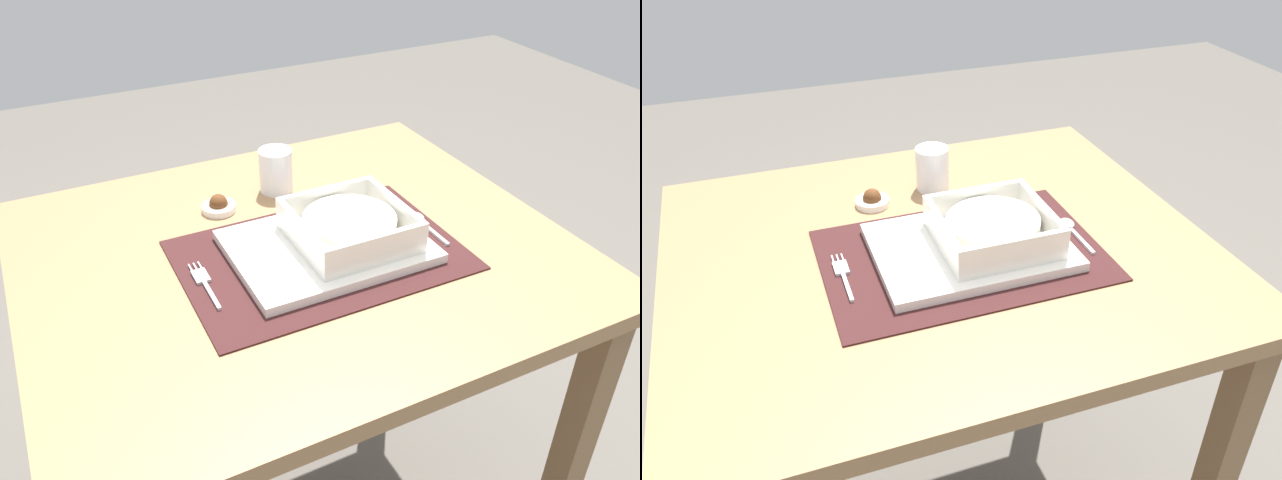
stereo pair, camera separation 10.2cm
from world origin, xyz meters
TOP-DOWN VIEW (x-y plane):
  - dining_table at (0.00, 0.00)m, footprint 0.88×0.75m
  - placemat at (0.02, -0.04)m, footprint 0.45×0.31m
  - serving_plate at (0.04, -0.04)m, footprint 0.31×0.23m
  - porridge_bowl at (0.08, -0.04)m, footprint 0.18×0.18m
  - fork at (-0.17, -0.03)m, footprint 0.02×0.13m
  - spoon at (0.22, -0.03)m, footprint 0.02×0.11m
  - butter_knife at (0.19, -0.03)m, footprint 0.01×0.14m
  - drinking_glass at (0.05, 0.19)m, footprint 0.06×0.06m
  - condiment_saucer at (-0.07, 0.17)m, footprint 0.06×0.06m

SIDE VIEW (x-z plane):
  - dining_table at x=0.00m, z-range 0.26..1.00m
  - placemat at x=0.02m, z-range 0.74..0.75m
  - fork at x=-0.17m, z-range 0.75..0.75m
  - butter_knife at x=0.19m, z-range 0.75..0.75m
  - spoon at x=0.22m, z-range 0.74..0.76m
  - condiment_saucer at x=-0.07m, z-range 0.74..0.77m
  - serving_plate at x=0.04m, z-range 0.75..0.76m
  - drinking_glass at x=0.05m, z-range 0.74..0.82m
  - porridge_bowl at x=0.08m, z-range 0.76..0.81m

